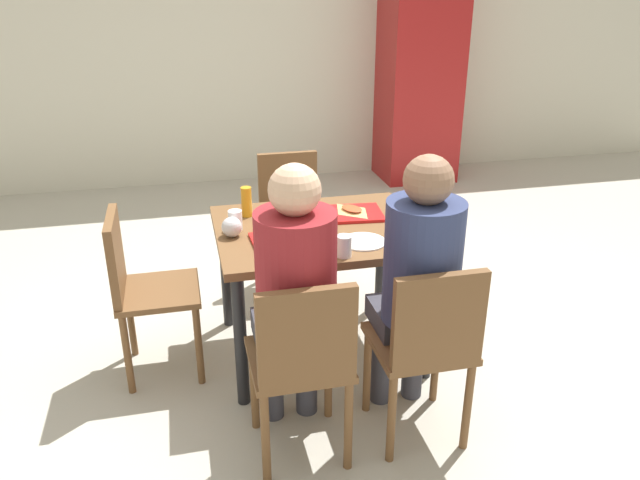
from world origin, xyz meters
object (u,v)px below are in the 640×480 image
object	(u,v)px
chair_far_side	(291,211)
soda_can	(402,207)
person_in_brown_jacket	(418,273)
tray_red_near	(290,240)
pizza_slice_b	(352,210)
foil_bundle	(232,227)
chair_left_end	(140,283)
paper_plate_near_edge	(363,242)
person_in_red	(295,287)
paper_plate_center	(281,212)
tray_red_far	(348,214)
drink_fridge	(419,81)
plastic_cup_b	(344,246)
plastic_cup_c	(235,220)
condiment_bottle	(247,202)
chair_near_right	(427,342)
pizza_slice_a	(296,238)
plastic_cup_a	(300,195)
main_table	(320,244)
chair_near_left	(302,358)

from	to	relation	value
chair_far_side	soda_can	distance (m)	0.95
person_in_brown_jacket	tray_red_near	xyz separation A→B (m)	(-0.45, 0.52, -0.03)
pizza_slice_b	foil_bundle	bearing A→B (deg)	-166.04
chair_left_end	paper_plate_near_edge	size ratio (longest dim) A/B	3.94
person_in_red	paper_plate_center	xyz separation A→B (m)	(0.11, 0.91, -0.03)
paper_plate_near_edge	tray_red_far	bearing A→B (deg)	85.91
chair_left_end	soda_can	xyz separation A→B (m)	(1.35, 0.02, 0.27)
foil_bundle	drink_fridge	world-z (taller)	drink_fridge
plastic_cup_b	plastic_cup_c	world-z (taller)	same
chair_left_end	person_in_brown_jacket	world-z (taller)	person_in_brown_jacket
person_in_brown_jacket	condiment_bottle	xyz separation A→B (m)	(-0.60, 0.91, 0.05)
chair_near_right	drink_fridge	bearing A→B (deg)	69.36
person_in_red	person_in_brown_jacket	distance (m)	0.53
condiment_bottle	person_in_red	bearing A→B (deg)	-85.07
paper_plate_center	pizza_slice_a	bearing A→B (deg)	-89.77
chair_near_right	tray_red_far	world-z (taller)	chair_near_right
chair_far_side	plastic_cup_a	size ratio (longest dim) A/B	8.68
main_table	plastic_cup_a	size ratio (longest dim) A/B	10.50
foil_bundle	tray_red_far	bearing A→B (deg)	13.51
tray_red_far	condiment_bottle	distance (m)	0.54
person_in_red	chair_far_side	bearing A→B (deg)	80.01
tray_red_near	condiment_bottle	bearing A→B (deg)	112.04
paper_plate_near_edge	condiment_bottle	xyz separation A→B (m)	(-0.50, 0.48, 0.08)
chair_left_end	tray_red_near	xyz separation A→B (m)	(0.72, -0.15, 0.22)
paper_plate_near_edge	foil_bundle	bearing A→B (deg)	160.30
tray_red_near	drink_fridge	distance (m)	3.52
main_table	chair_near_left	xyz separation A→B (m)	(-0.26, -0.82, -0.11)
chair_far_side	paper_plate_near_edge	distance (m)	1.09
drink_fridge	plastic_cup_c	bearing A→B (deg)	-126.54
person_in_brown_jacket	condiment_bottle	bearing A→B (deg)	123.48
person_in_brown_jacket	tray_red_near	bearing A→B (deg)	130.43
drink_fridge	pizza_slice_b	bearing A→B (deg)	-117.92
pizza_slice_b	foil_bundle	world-z (taller)	foil_bundle
tray_red_far	condiment_bottle	size ratio (longest dim) A/B	2.25
person_in_red	plastic_cup_b	world-z (taller)	person_in_red
tray_red_near	chair_left_end	bearing A→B (deg)	168.20
chair_far_side	person_in_red	world-z (taller)	person_in_red
chair_near_right	pizza_slice_a	bearing A→B (deg)	122.82
tray_red_near	drink_fridge	size ratio (longest dim) A/B	0.19
pizza_slice_a	plastic_cup_c	bearing A→B (deg)	138.77
tray_red_near	soda_can	xyz separation A→B (m)	(0.63, 0.17, 0.05)
chair_near_right	plastic_cup_c	world-z (taller)	chair_near_right
plastic_cup_a	paper_plate_near_edge	bearing A→B (deg)	-73.11
chair_near_left	foil_bundle	distance (m)	0.86
chair_near_left	paper_plate_center	distance (m)	1.08
tray_red_far	plastic_cup_a	size ratio (longest dim) A/B	3.60
tray_red_far	foil_bundle	world-z (taller)	foil_bundle
plastic_cup_b	foil_bundle	distance (m)	0.59
person_in_brown_jacket	tray_red_near	distance (m)	0.69
paper_plate_near_edge	condiment_bottle	distance (m)	0.69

